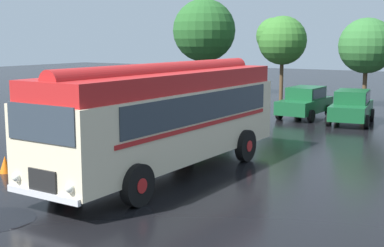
{
  "coord_description": "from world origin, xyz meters",
  "views": [
    {
      "loc": [
        9.46,
        -13.08,
        4.18
      ],
      "look_at": [
        0.06,
        1.83,
        1.4
      ],
      "focal_mm": 50.0,
      "sensor_mm": 36.0,
      "label": 1
    }
  ],
  "objects_px": {
    "car_near_left": "(305,102)",
    "traffic_cone": "(5,164)",
    "vintage_bus": "(166,114)",
    "car_mid_left": "(352,107)"
  },
  "relations": [
    {
      "from": "vintage_bus",
      "to": "car_near_left",
      "type": "height_order",
      "value": "vintage_bus"
    },
    {
      "from": "car_mid_left",
      "to": "traffic_cone",
      "type": "bearing_deg",
      "value": -111.75
    },
    {
      "from": "vintage_bus",
      "to": "traffic_cone",
      "type": "xyz_separation_m",
      "value": [
        -4.38,
        -2.63,
        -1.62
      ]
    },
    {
      "from": "traffic_cone",
      "to": "car_mid_left",
      "type": "bearing_deg",
      "value": 68.25
    },
    {
      "from": "car_near_left",
      "to": "car_mid_left",
      "type": "height_order",
      "value": "same"
    },
    {
      "from": "car_near_left",
      "to": "car_mid_left",
      "type": "relative_size",
      "value": 0.96
    },
    {
      "from": "car_near_left",
      "to": "traffic_cone",
      "type": "relative_size",
      "value": 7.69
    },
    {
      "from": "car_near_left",
      "to": "traffic_cone",
      "type": "xyz_separation_m",
      "value": [
        -3.71,
        -16.61,
        -0.57
      ]
    },
    {
      "from": "vintage_bus",
      "to": "car_near_left",
      "type": "relative_size",
      "value": 2.4
    },
    {
      "from": "vintage_bus",
      "to": "car_mid_left",
      "type": "relative_size",
      "value": 2.3
    }
  ]
}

